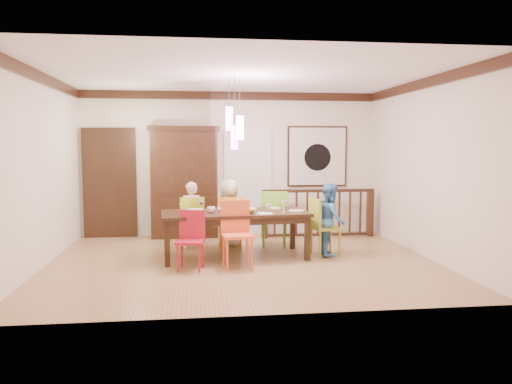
{
  "coord_description": "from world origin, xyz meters",
  "views": [
    {
      "loc": [
        -0.72,
        -7.67,
        1.82
      ],
      "look_at": [
        0.27,
        0.46,
        1.06
      ],
      "focal_mm": 35.0,
      "sensor_mm": 36.0,
      "label": 1
    }
  ],
  "objects": [
    {
      "name": "person_far_left",
      "position": [
        -0.79,
        1.14,
        0.6
      ],
      "size": [
        0.45,
        0.31,
        1.19
      ],
      "primitive_type": "imported",
      "rotation": [
        0.0,
        0.0,
        3.08
      ],
      "color": "#FFC7C2",
      "rests_on": "floor"
    },
    {
      "name": "cup_left",
      "position": [
        -0.47,
        0.25,
        0.8
      ],
      "size": [
        0.17,
        0.17,
        0.1
      ],
      "primitive_type": "imported",
      "rotation": [
        0.0,
        0.0,
        0.39
      ],
      "color": "silver",
      "rests_on": "dining_table"
    },
    {
      "name": "chair_far_right",
      "position": [
        0.68,
        1.12,
        0.58
      ],
      "size": [
        0.53,
        0.53,
        1.02
      ],
      "rotation": [
        0.0,
        0.0,
        2.99
      ],
      "color": "#65A928",
      "rests_on": "floor"
    },
    {
      "name": "dining_table",
      "position": [
        -0.09,
        0.35,
        0.68
      ],
      "size": [
        2.42,
        1.23,
        0.75
      ],
      "rotation": [
        0.0,
        0.0,
        0.07
      ],
      "color": "black",
      "rests_on": "floor"
    },
    {
      "name": "balustrade",
      "position": [
        1.7,
        1.95,
        0.5
      ],
      "size": [
        2.26,
        0.12,
        0.96
      ],
      "rotation": [
        0.0,
        0.0,
        -0.01
      ],
      "color": "black",
      "rests_on": "floor"
    },
    {
      "name": "crown_molding",
      "position": [
        0.0,
        0.0,
        2.82
      ],
      "size": [
        6.0,
        5.0,
        0.16
      ],
      "primitive_type": null,
      "color": "black",
      "rests_on": "wall_back"
    },
    {
      "name": "napkin",
      "position": [
        -0.21,
        0.05,
        0.76
      ],
      "size": [
        0.18,
        0.14,
        0.01
      ],
      "primitive_type": "cube",
      "color": "#D83359",
      "rests_on": "dining_table"
    },
    {
      "name": "cup_right",
      "position": [
        0.5,
        0.57,
        0.79
      ],
      "size": [
        0.12,
        0.12,
        0.09
      ],
      "primitive_type": "imported",
      "rotation": [
        0.0,
        0.0,
        0.29
      ],
      "color": "silver",
      "rests_on": "dining_table"
    },
    {
      "name": "wine_glass_c",
      "position": [
        -0.24,
        0.13,
        0.84
      ],
      "size": [
        0.08,
        0.08,
        0.19
      ],
      "primitive_type": null,
      "color": "#590C19",
      "rests_on": "dining_table"
    },
    {
      "name": "wall_left",
      "position": [
        -3.0,
        0.0,
        1.45
      ],
      "size": [
        0.0,
        5.0,
        5.0
      ],
      "primitive_type": "plane",
      "rotation": [
        1.57,
        0.0,
        1.57
      ],
      "color": "silver",
      "rests_on": "floor"
    },
    {
      "name": "plate_far_right",
      "position": [
        0.6,
        0.66,
        0.76
      ],
      "size": [
        0.26,
        0.26,
        0.01
      ],
      "primitive_type": "cylinder",
      "color": "white",
      "rests_on": "dining_table"
    },
    {
      "name": "wine_glass_a",
      "position": [
        -0.62,
        0.51,
        0.84
      ],
      "size": [
        0.08,
        0.08,
        0.19
      ],
      "primitive_type": null,
      "color": "#590C19",
      "rests_on": "dining_table"
    },
    {
      "name": "floor",
      "position": [
        0.0,
        0.0,
        0.0
      ],
      "size": [
        6.0,
        6.0,
        0.0
      ],
      "primitive_type": "plane",
      "color": "olive",
      "rests_on": "ground"
    },
    {
      "name": "chair_near_mid",
      "position": [
        -0.11,
        -0.34,
        0.57
      ],
      "size": [
        0.48,
        0.48,
        0.99
      ],
      "rotation": [
        0.0,
        0.0,
        0.08
      ],
      "color": "#E6592E",
      "rests_on": "floor"
    },
    {
      "name": "wine_glass_b",
      "position": [
        -0.01,
        0.5,
        0.84
      ],
      "size": [
        0.08,
        0.08,
        0.19
      ],
      "primitive_type": null,
      "color": "silver",
      "rests_on": "dining_table"
    },
    {
      "name": "person_far_mid",
      "position": [
        -0.12,
        1.21,
        0.61
      ],
      "size": [
        0.71,
        0.6,
        1.23
      ],
      "primitive_type": "imported",
      "rotation": [
        0.0,
        0.0,
        3.56
      ],
      "color": "beige",
      "rests_on": "floor"
    },
    {
      "name": "plate_far_left",
      "position": [
        -0.72,
        0.65,
        0.76
      ],
      "size": [
        0.26,
        0.26,
        0.01
      ],
      "primitive_type": "cylinder",
      "color": "white",
      "rests_on": "dining_table"
    },
    {
      "name": "chair_far_mid",
      "position": [
        -0.12,
        1.04,
        0.53
      ],
      "size": [
        0.43,
        0.43,
        0.93
      ],
      "rotation": [
        0.0,
        0.0,
        3.15
      ],
      "color": "orange",
      "rests_on": "floor"
    },
    {
      "name": "pendant_cluster",
      "position": [
        -0.09,
        0.35,
        2.11
      ],
      "size": [
        0.27,
        0.21,
        1.14
      ],
      "color": "#EA46BA",
      "rests_on": "ceiling"
    },
    {
      "name": "serving_bowl",
      "position": [
        0.09,
        0.17,
        0.79
      ],
      "size": [
        0.34,
        0.34,
        0.07
      ],
      "primitive_type": "imported",
      "rotation": [
        0.0,
        0.0,
        -0.11
      ],
      "color": "gold",
      "rests_on": "dining_table"
    },
    {
      "name": "chair_end_right",
      "position": [
        1.42,
        0.3,
        0.55
      ],
      "size": [
        0.5,
        0.5,
        0.96
      ],
      "rotation": [
        0.0,
        0.0,
        1.75
      ],
      "color": "#969F2A",
      "rests_on": "floor"
    },
    {
      "name": "wine_glass_d",
      "position": [
        0.69,
        0.18,
        0.84
      ],
      "size": [
        0.08,
        0.08,
        0.19
      ],
      "primitive_type": null,
      "color": "silver",
      "rests_on": "dining_table"
    },
    {
      "name": "painting",
      "position": [
        1.8,
        2.46,
        1.6
      ],
      "size": [
        1.25,
        0.06,
        1.25
      ],
      "color": "black",
      "rests_on": "wall_back"
    },
    {
      "name": "chair_near_left",
      "position": [
        -0.8,
        -0.41,
        0.49
      ],
      "size": [
        0.45,
        0.45,
        0.86
      ],
      "rotation": [
        0.0,
        0.0,
        -0.17
      ],
      "color": "#A51525",
      "rests_on": "floor"
    },
    {
      "name": "wall_back",
      "position": [
        0.0,
        2.5,
        1.45
      ],
      "size": [
        6.0,
        0.0,
        6.0
      ],
      "primitive_type": "plane",
      "rotation": [
        1.57,
        0.0,
        0.0
      ],
      "color": "silver",
      "rests_on": "floor"
    },
    {
      "name": "plate_near_mid",
      "position": [
        0.36,
        0.0,
        0.76
      ],
      "size": [
        0.26,
        0.26,
        0.01
      ],
      "primitive_type": "cylinder",
      "color": "white",
      "rests_on": "dining_table"
    },
    {
      "name": "panel_door",
      "position": [
        -2.4,
        2.45,
        1.05
      ],
      "size": [
        1.04,
        0.07,
        2.24
      ],
      "primitive_type": "cube",
      "color": "black",
      "rests_on": "wall_back"
    },
    {
      "name": "ceiling",
      "position": [
        0.0,
        0.0,
        2.9
      ],
      "size": [
        6.0,
        6.0,
        0.0
      ],
      "primitive_type": "plane",
      "rotation": [
        3.14,
        0.0,
        0.0
      ],
      "color": "white",
      "rests_on": "wall_back"
    },
    {
      "name": "chair_far_left",
      "position": [
        -0.8,
        1.18,
        0.53
      ],
      "size": [
        0.46,
        0.46,
        0.93
      ],
      "rotation": [
        0.0,
        0.0,
        3.24
      ],
      "color": "#AAD127",
      "rests_on": "floor"
    },
    {
      "name": "wall_right",
      "position": [
        3.0,
        0.0,
        1.45
      ],
      "size": [
        0.0,
        5.0,
        5.0
      ],
      "primitive_type": "plane",
      "rotation": [
        1.57,
        0.0,
        -1.57
      ],
      "color": "silver",
      "rests_on": "floor"
    },
    {
      "name": "white_doorway",
      "position": [
        0.35,
        2.46,
        1.05
      ],
      "size": [
        0.97,
        0.05,
        2.22
      ],
      "primitive_type": "cube",
      "color": "silver",
      "rests_on": "wall_back"
    },
    {
      "name": "plate_end_right",
      "position": [
        0.93,
        0.3,
        0.76
      ],
      "size": [
        0.26,
        0.26,
        0.01
      ],
      "primitive_type": "cylinder",
      "color": "white",
      "rests_on": "dining_table"
    },
    {
      "name": "china_hutch",
      "position": [
        -0.93,
        2.3,
        1.11
      ],
      "size": [
        1.39,
        0.46,
        2.2
      ],
      "color": "black",
      "rests_on": "floor"
    },
    {
      "name": "small_bowl",
      "position": [
        -0.28,
        0.37,
        0.78
      ],
      "size": [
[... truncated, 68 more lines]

